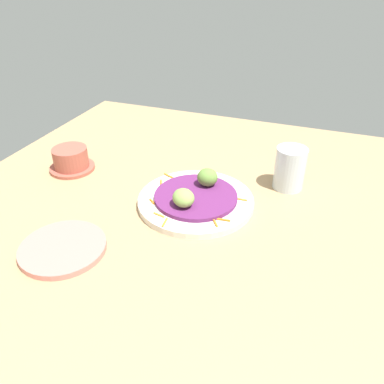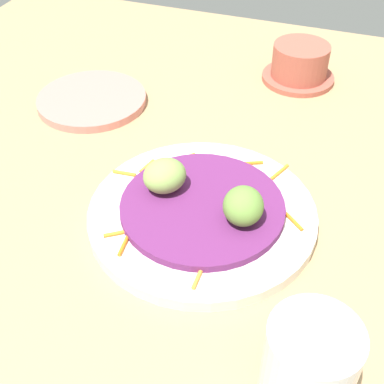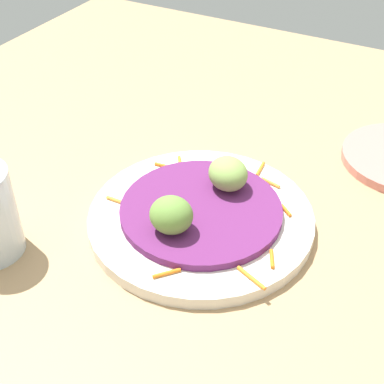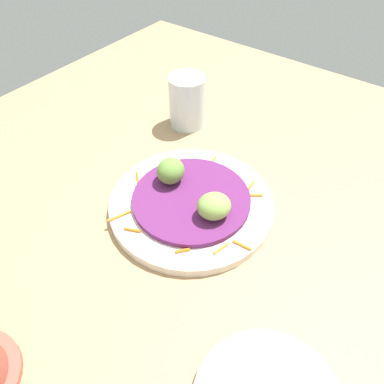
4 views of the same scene
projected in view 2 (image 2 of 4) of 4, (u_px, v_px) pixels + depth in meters
table_surface at (182, 220)px, 59.47cm from camera, size 110.00×110.00×2.00cm
main_plate at (202, 214)px, 57.72cm from camera, size 25.14×25.14×1.46cm
cabbage_bed at (202, 207)px, 56.94cm from camera, size 18.02×18.02×0.90cm
carrot_garnish at (194, 200)px, 58.07cm from camera, size 23.15×21.41×0.40cm
guac_scoop_left at (165, 176)px, 57.34cm from camera, size 6.45×6.54×3.70cm
guac_scoop_center at (243, 206)px, 53.43cm from camera, size 5.00×5.28×3.99cm
side_plate_small at (92, 100)px, 76.19cm from camera, size 15.84×15.84×1.15cm
terracotta_bowl at (300, 64)px, 80.01cm from camera, size 11.12×11.12×5.78cm
water_glass at (307, 372)px, 38.86cm from camera, size 6.93×6.93×9.85cm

